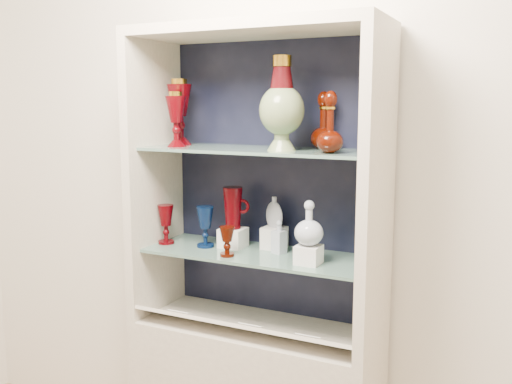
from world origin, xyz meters
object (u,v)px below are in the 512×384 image
at_px(flat_flask, 274,212).
at_px(ruby_goblet_tall, 166,224).
at_px(lidded_bowl, 327,140).
at_px(ruby_goblet_small, 227,241).
at_px(cobalt_goblet, 205,227).
at_px(ruby_decanter_b, 323,119).
at_px(clear_round_decanter, 309,224).
at_px(pedestal_lamp_left, 180,112).
at_px(cameo_medallion, 371,218).
at_px(pedestal_lamp_right, 176,119).
at_px(ruby_pitcher, 233,208).
at_px(clear_square_bottle, 279,237).
at_px(ruby_decanter_a, 330,118).
at_px(enamel_urn, 282,104).

bearing_deg(flat_flask, ruby_goblet_tall, -141.37).
relative_size(lidded_bowl, ruby_goblet_small, 0.68).
distance_m(lidded_bowl, cobalt_goblet, 0.64).
relative_size(ruby_decanter_b, clear_round_decanter, 1.43).
distance_m(pedestal_lamp_left, lidded_bowl, 0.67).
distance_m(lidded_bowl, cameo_medallion, 0.34).
distance_m(pedestal_lamp_right, ruby_pitcher, 0.43).
relative_size(pedestal_lamp_left, clear_square_bottle, 2.05).
bearing_deg(ruby_goblet_small, ruby_decanter_b, 28.97).
xyz_separation_m(lidded_bowl, clear_square_bottle, (-0.20, 0.03, -0.39)).
height_order(ruby_decanter_a, cameo_medallion, ruby_decanter_a).
bearing_deg(clear_square_bottle, cobalt_goblet, -172.77).
height_order(ruby_goblet_small, clear_round_decanter, clear_round_decanter).
xyz_separation_m(lidded_bowl, cobalt_goblet, (-0.52, -0.01, -0.37)).
bearing_deg(ruby_goblet_tall, lidded_bowl, 2.81).
xyz_separation_m(ruby_pitcher, cameo_medallion, (0.57, 0.02, 0.00)).
bearing_deg(ruby_decanter_a, ruby_decanter_b, 116.75).
relative_size(ruby_decanter_b, cameo_medallion, 1.68).
xyz_separation_m(ruby_decanter_b, flat_flask, (-0.21, 0.01, -0.38)).
distance_m(ruby_decanter_a, ruby_pitcher, 0.60).
relative_size(ruby_decanter_a, clear_square_bottle, 1.82).
bearing_deg(ruby_decanter_b, flat_flask, 177.52).
distance_m(pedestal_lamp_right, ruby_decanter_a, 0.66).
relative_size(ruby_pitcher, cameo_medallion, 1.25).
relative_size(enamel_urn, cameo_medallion, 2.51).
distance_m(cobalt_goblet, ruby_pitcher, 0.14).
bearing_deg(pedestal_lamp_right, cameo_medallion, 8.70).
bearing_deg(ruby_decanter_b, cameo_medallion, -5.30).
distance_m(ruby_pitcher, clear_square_bottle, 0.23).
xyz_separation_m(ruby_goblet_tall, flat_flask, (0.45, 0.12, 0.07)).
height_order(ruby_decanter_b, cobalt_goblet, ruby_decanter_b).
relative_size(ruby_decanter_b, flat_flask, 1.78).
bearing_deg(ruby_goblet_small, pedestal_lamp_right, 170.53).
relative_size(ruby_decanter_a, cobalt_goblet, 1.43).
bearing_deg(ruby_goblet_tall, clear_square_bottle, 7.36).
height_order(ruby_pitcher, cameo_medallion, ruby_pitcher).
xyz_separation_m(pedestal_lamp_right, ruby_decanter_b, (0.58, 0.14, 0.01)).
distance_m(cobalt_goblet, flat_flask, 0.30).
xyz_separation_m(ruby_decanter_a, ruby_decanter_b, (-0.08, 0.16, -0.01)).
relative_size(lidded_bowl, clear_round_decanter, 0.49).
bearing_deg(cobalt_goblet, clear_square_bottle, 7.23).
height_order(ruby_goblet_tall, clear_round_decanter, clear_round_decanter).
bearing_deg(cameo_medallion, pedestal_lamp_left, -174.81).
relative_size(ruby_decanter_a, clear_round_decanter, 1.50).
bearing_deg(ruby_goblet_small, clear_round_decanter, 6.75).
relative_size(pedestal_lamp_left, cobalt_goblet, 1.60).
xyz_separation_m(ruby_decanter_a, ruby_goblet_tall, (-0.74, 0.05, -0.46)).
distance_m(ruby_decanter_b, clear_round_decanter, 0.41).
distance_m(pedestal_lamp_left, clear_square_bottle, 0.67).
bearing_deg(cameo_medallion, ruby_decanter_a, -127.04).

